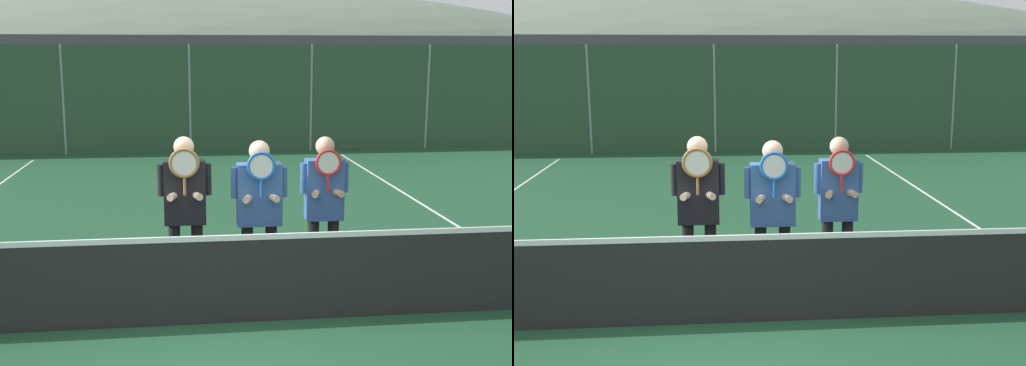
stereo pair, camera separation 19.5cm
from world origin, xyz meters
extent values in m
plane|color=#1E4C2D|center=(0.00, 0.00, 0.00)|extent=(120.00, 120.00, 0.00)
ellipsoid|color=slate|center=(0.00, 63.22, 0.00)|extent=(97.85, 54.36, 19.03)
cube|color=beige|center=(1.86, 20.91, 1.54)|extent=(21.87, 5.00, 3.09)
cube|color=#4C4C51|center=(1.86, 20.91, 3.27)|extent=(22.37, 5.50, 0.36)
cylinder|color=gray|center=(-3.45, 11.94, 1.50)|extent=(0.06, 0.06, 3.01)
cylinder|color=gray|center=(0.00, 11.94, 1.50)|extent=(0.06, 0.06, 3.01)
cylinder|color=gray|center=(3.45, 11.94, 1.50)|extent=(0.06, 0.06, 3.01)
cylinder|color=gray|center=(6.91, 11.94, 1.50)|extent=(0.06, 0.06, 3.01)
cube|color=#2D4C33|center=(0.00, 11.94, 1.50)|extent=(20.73, 0.02, 3.01)
cube|color=black|center=(0.00, 0.00, 0.44)|extent=(10.95, 0.02, 0.89)
cube|color=white|center=(0.00, 0.00, 0.91)|extent=(10.95, 0.03, 0.06)
cube|color=white|center=(4.15, 3.00, 0.00)|extent=(0.05, 16.00, 0.01)
cylinder|color=black|center=(-0.36, 0.70, 0.44)|extent=(0.13, 0.13, 0.89)
cylinder|color=black|center=(-0.11, 0.70, 0.44)|extent=(0.13, 0.13, 0.89)
cube|color=black|center=(-0.23, 0.70, 1.24)|extent=(0.45, 0.22, 0.70)
sphere|color=#DBB293|center=(-0.23, 0.70, 1.74)|extent=(0.22, 0.22, 0.22)
cylinder|color=black|center=(-0.48, 0.70, 1.38)|extent=(0.08, 0.08, 0.35)
cylinder|color=black|center=(0.02, 0.70, 1.38)|extent=(0.08, 0.08, 0.35)
cylinder|color=#DBB293|center=(-0.35, 0.61, 1.23)|extent=(0.16, 0.27, 0.08)
cylinder|color=#DBB293|center=(-0.12, 0.61, 1.23)|extent=(0.16, 0.27, 0.08)
cylinder|color=#936033|center=(-0.23, 0.52, 1.35)|extent=(0.03, 0.03, 0.20)
torus|color=#936033|center=(-0.23, 0.52, 1.59)|extent=(0.33, 0.03, 0.33)
cylinder|color=silver|center=(-0.23, 0.52, 1.59)|extent=(0.27, 0.00, 0.27)
cylinder|color=black|center=(0.45, 0.63, 0.43)|extent=(0.13, 0.13, 0.87)
cylinder|color=black|center=(0.71, 0.63, 0.43)|extent=(0.13, 0.13, 0.87)
cube|color=#335693|center=(0.58, 0.63, 1.21)|extent=(0.49, 0.22, 0.69)
sphere|color=#DBB293|center=(0.58, 0.63, 1.69)|extent=(0.23, 0.23, 0.23)
cylinder|color=#335693|center=(0.31, 0.63, 1.34)|extent=(0.08, 0.08, 0.34)
cylinder|color=#335693|center=(0.85, 0.63, 1.34)|extent=(0.08, 0.08, 0.34)
cylinder|color=#DBB293|center=(0.46, 0.54, 1.20)|extent=(0.16, 0.27, 0.08)
cylinder|color=#DBB293|center=(0.70, 0.54, 1.20)|extent=(0.16, 0.27, 0.08)
cylinder|color=#1E5BAD|center=(0.58, 0.45, 1.32)|extent=(0.03, 0.03, 0.20)
torus|color=#1E5BAD|center=(0.58, 0.45, 1.56)|extent=(0.31, 0.03, 0.31)
cylinder|color=silver|center=(0.58, 0.45, 1.56)|extent=(0.26, 0.00, 0.26)
cylinder|color=black|center=(1.22, 0.76, 0.44)|extent=(0.13, 0.13, 0.87)
cylinder|color=black|center=(1.45, 0.76, 0.44)|extent=(0.13, 0.13, 0.87)
cube|color=#335693|center=(1.34, 0.76, 1.22)|extent=(0.42, 0.22, 0.69)
sphere|color=tan|center=(1.34, 0.76, 1.71)|extent=(0.21, 0.21, 0.21)
cylinder|color=#335693|center=(1.10, 0.76, 1.36)|extent=(0.08, 0.08, 0.34)
cylinder|color=#335693|center=(1.57, 0.76, 1.36)|extent=(0.08, 0.08, 0.34)
cylinder|color=tan|center=(1.23, 0.67, 1.21)|extent=(0.16, 0.27, 0.08)
cylinder|color=tan|center=(1.44, 0.67, 1.21)|extent=(0.16, 0.27, 0.08)
cylinder|color=red|center=(1.34, 0.58, 1.33)|extent=(0.03, 0.03, 0.20)
torus|color=red|center=(1.34, 0.58, 1.56)|extent=(0.30, 0.03, 0.30)
cylinder|color=silver|center=(1.34, 0.58, 1.56)|extent=(0.24, 0.00, 0.24)
cube|color=silver|center=(-5.37, 14.24, 0.70)|extent=(4.61, 1.86, 0.81)
cube|color=#2D3842|center=(-5.37, 14.24, 1.44)|extent=(2.54, 1.71, 0.66)
cylinder|color=black|center=(-3.87, 13.28, 0.30)|extent=(0.60, 0.16, 0.60)
cylinder|color=black|center=(-3.87, 15.19, 0.30)|extent=(0.60, 0.16, 0.60)
cube|color=#285638|center=(-0.44, 14.79, 0.68)|extent=(4.36, 1.89, 0.76)
cube|color=#2D3842|center=(-0.44, 14.79, 1.36)|extent=(2.40, 1.74, 0.62)
cylinder|color=black|center=(0.97, 13.82, 0.30)|extent=(0.60, 0.16, 0.60)
cylinder|color=black|center=(0.97, 15.76, 0.30)|extent=(0.60, 0.16, 0.60)
cylinder|color=black|center=(-1.86, 13.82, 0.30)|extent=(0.60, 0.16, 0.60)
cylinder|color=black|center=(-1.86, 15.76, 0.30)|extent=(0.60, 0.16, 0.60)
cube|color=silver|center=(4.42, 14.71, 0.69)|extent=(4.47, 1.80, 0.78)
cube|color=#2D3842|center=(4.42, 14.71, 1.40)|extent=(2.46, 1.65, 0.64)
cylinder|color=black|center=(5.87, 13.79, 0.30)|extent=(0.60, 0.16, 0.60)
cylinder|color=black|center=(5.87, 15.63, 0.30)|extent=(0.60, 0.16, 0.60)
cylinder|color=black|center=(2.96, 13.79, 0.30)|extent=(0.60, 0.16, 0.60)
cylinder|color=black|center=(2.96, 15.63, 0.30)|extent=(0.60, 0.16, 0.60)
camera|label=1|loc=(-0.25, -6.19, 2.71)|focal=45.00mm
camera|label=2|loc=(-0.06, -6.21, 2.71)|focal=45.00mm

